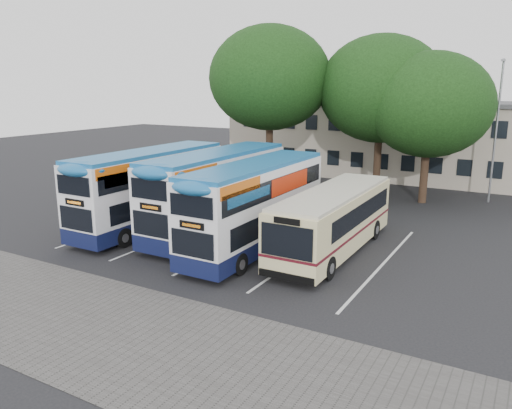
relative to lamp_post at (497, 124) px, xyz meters
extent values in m
plane|color=black|center=(-6.00, -19.97, -5.08)|extent=(120.00, 120.00, 0.00)
cube|color=#595654|center=(-8.00, -24.97, -5.08)|extent=(40.00, 6.00, 0.01)
cube|color=silver|center=(-16.75, -14.97, -5.08)|extent=(0.12, 11.00, 0.01)
cube|color=silver|center=(-13.25, -14.97, -5.08)|extent=(0.12, 11.00, 0.01)
cube|color=silver|center=(-9.75, -14.97, -5.08)|extent=(0.12, 11.00, 0.01)
cube|color=silver|center=(-6.25, -14.97, -5.08)|extent=(0.12, 11.00, 0.01)
cube|color=silver|center=(-2.75, -14.97, -5.08)|extent=(0.12, 11.00, 0.01)
cube|color=#B2A38F|center=(-6.00, 7.03, -2.08)|extent=(32.00, 8.00, 6.00)
cube|color=#4C4C4F|center=(-6.00, 7.03, 0.97)|extent=(32.40, 8.40, 0.30)
cube|color=black|center=(-6.00, 3.01, -3.38)|extent=(30.00, 0.06, 1.20)
cube|color=black|center=(-6.00, 3.01, -0.58)|extent=(30.00, 0.06, 1.20)
cylinder|color=gray|center=(0.00, 0.03, -0.58)|extent=(0.14, 0.14, 9.00)
cube|color=gray|center=(0.00, 0.03, 3.92)|extent=(0.12, 0.80, 0.12)
cube|color=gray|center=(0.00, -0.37, 3.87)|extent=(0.25, 0.50, 0.12)
cylinder|color=black|center=(-14.20, -3.93, -2.16)|extent=(0.50, 0.50, 5.85)
ellipsoid|color=black|center=(-14.20, -3.93, 2.87)|extent=(8.42, 8.42, 7.16)
cylinder|color=black|center=(-7.11, -1.35, -2.43)|extent=(0.50, 0.50, 5.32)
ellipsoid|color=black|center=(-7.11, -1.35, 2.15)|extent=(8.41, 8.41, 7.15)
cylinder|color=black|center=(-3.76, -2.21, -2.77)|extent=(0.50, 0.50, 4.62)
ellipsoid|color=black|center=(-3.76, -2.21, 1.20)|extent=(7.76, 7.76, 6.60)
cube|color=#11173E|center=(-15.14, -15.47, -4.42)|extent=(2.37, 9.95, 0.76)
cube|color=white|center=(-15.14, -15.47, -2.57)|extent=(2.37, 9.95, 2.94)
cube|color=#1A61A0|center=(-15.14, -15.47, -1.06)|extent=(2.32, 9.75, 0.28)
cube|color=black|center=(-15.14, -15.19, -3.38)|extent=(2.41, 8.82, 0.95)
cube|color=black|center=(-15.14, -15.47, -1.91)|extent=(2.41, 9.38, 0.85)
cube|color=#DB6012|center=(-13.95, -18.74, -1.39)|extent=(0.02, 3.03, 0.52)
cube|color=black|center=(-15.14, -20.48, -2.67)|extent=(1.14, 0.06, 0.28)
cylinder|color=black|center=(-16.21, -12.58, -4.61)|extent=(0.28, 0.95, 0.95)
cylinder|color=black|center=(-14.07, -12.58, -4.61)|extent=(0.28, 0.95, 0.95)
cylinder|color=black|center=(-16.21, -18.74, -4.61)|extent=(0.28, 0.95, 0.95)
cylinder|color=black|center=(-14.07, -18.74, -4.61)|extent=(0.28, 0.95, 0.95)
cube|color=#11173E|center=(-11.54, -14.51, -4.41)|extent=(2.40, 10.07, 0.77)
cube|color=white|center=(-11.54, -14.51, -2.54)|extent=(2.40, 10.07, 2.97)
cube|color=#1A61A0|center=(-11.54, -14.51, -1.01)|extent=(2.35, 9.87, 0.29)
cube|color=black|center=(-11.54, -14.22, -3.36)|extent=(2.44, 8.92, 0.96)
cube|color=black|center=(-11.54, -14.51, -1.87)|extent=(2.44, 9.50, 0.86)
cube|color=#DB6012|center=(-10.33, -17.82, -1.34)|extent=(0.02, 3.07, 0.53)
cube|color=black|center=(-11.54, -19.58, -2.64)|extent=(1.15, 0.06, 0.29)
cylinder|color=black|center=(-12.62, -11.59, -4.60)|extent=(0.29, 0.96, 0.96)
cylinder|color=black|center=(-10.46, -11.59, -4.60)|extent=(0.29, 0.96, 0.96)
cylinder|color=black|center=(-12.62, -17.82, -4.60)|extent=(0.29, 0.96, 0.96)
cylinder|color=black|center=(-10.46, -17.82, -4.60)|extent=(0.29, 0.96, 0.96)
cube|color=#11173E|center=(-8.51, -15.85, -4.44)|extent=(2.31, 9.72, 0.74)
cube|color=white|center=(-8.51, -15.85, -2.63)|extent=(2.31, 9.72, 2.87)
cube|color=#1A61A0|center=(-8.51, -15.85, -1.15)|extent=(2.27, 9.53, 0.28)
cube|color=black|center=(-8.51, -15.57, -3.42)|extent=(2.35, 8.61, 0.93)
cube|color=black|center=(-8.51, -15.85, -1.98)|extent=(2.35, 9.17, 0.83)
cube|color=#DB6012|center=(-7.34, -19.04, -1.47)|extent=(0.02, 2.96, 0.51)
cube|color=black|center=(-8.51, -20.74, -2.72)|extent=(1.11, 0.06, 0.28)
cylinder|color=black|center=(-9.55, -13.02, -4.62)|extent=(0.28, 0.93, 0.93)
cylinder|color=black|center=(-7.46, -13.02, -4.62)|extent=(0.28, 0.93, 0.93)
cylinder|color=black|center=(-9.55, -19.04, -4.62)|extent=(0.28, 0.93, 0.93)
cylinder|color=black|center=(-7.46, -19.04, -4.62)|extent=(0.28, 0.93, 0.93)
cube|color=red|center=(-7.33, -14.69, -1.98)|extent=(0.02, 3.70, 0.79)
cube|color=beige|center=(-5.25, -14.44, -3.57)|extent=(2.41, 9.63, 2.46)
cube|color=beige|center=(-5.25, -14.44, -2.29)|extent=(2.31, 9.24, 0.19)
cube|color=black|center=(-5.25, -13.96, -3.16)|extent=(2.45, 7.70, 0.87)
cube|color=#56111B|center=(-5.25, -14.44, -3.98)|extent=(2.44, 9.65, 0.12)
cube|color=black|center=(-5.25, -19.28, -3.26)|extent=(2.12, 0.06, 1.25)
cylinder|color=black|center=(-6.34, -17.72, -4.60)|extent=(0.29, 0.96, 0.96)
cylinder|color=black|center=(-4.16, -17.72, -4.60)|extent=(0.29, 0.96, 0.96)
cylinder|color=black|center=(-6.34, -11.56, -4.60)|extent=(0.29, 0.96, 0.96)
cylinder|color=black|center=(-4.16, -11.56, -4.60)|extent=(0.29, 0.96, 0.96)
camera|label=1|loc=(2.50, -35.19, 2.41)|focal=35.00mm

